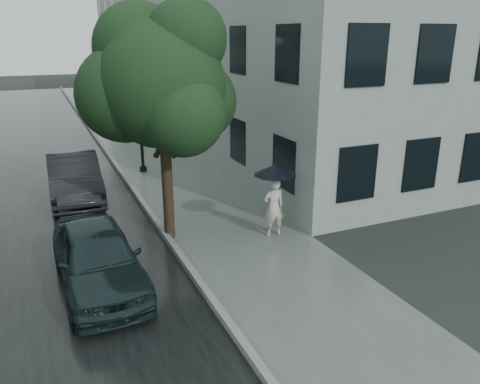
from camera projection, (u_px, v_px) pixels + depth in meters
name	position (u px, v px, depth m)	size (l,w,h in m)	color
ground	(271.00, 277.00, 10.34)	(120.00, 120.00, 0.00)	black
sidewalk	(152.00, 154.00, 20.83)	(3.50, 60.00, 0.01)	slate
kerb_near	(110.00, 157.00, 20.11)	(0.15, 60.00, 0.15)	slate
asphalt_road	(21.00, 168.00, 18.80)	(6.85, 60.00, 0.00)	black
building_near	(204.00, 45.00, 27.88)	(7.02, 36.00, 9.00)	gray
pedestrian	(274.00, 207.00, 12.23)	(0.57, 0.38, 1.57)	beige
umbrella	(275.00, 170.00, 11.89)	(1.29, 1.29, 1.08)	black
street_tree	(161.00, 82.00, 11.21)	(3.99, 3.62, 5.94)	#332619
lamp_post	(134.00, 98.00, 17.35)	(0.83, 0.44, 4.97)	black
car_near	(98.00, 257.00, 9.73)	(1.61, 4.01, 1.37)	black
car_far	(74.00, 176.00, 15.10)	(1.54, 4.41, 1.45)	black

